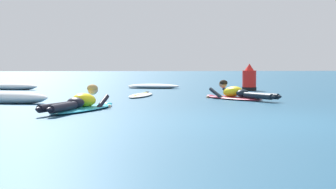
# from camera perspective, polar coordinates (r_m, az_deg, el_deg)

# --- Properties ---
(ground_plane) EXTENTS (120.00, 120.00, 0.00)m
(ground_plane) POSITION_cam_1_polar(r_m,az_deg,el_deg) (17.62, 0.52, 0.49)
(ground_plane) COLOR navy
(surfer_near) EXTENTS (1.54, 2.66, 0.53)m
(surfer_near) POSITION_cam_1_polar(r_m,az_deg,el_deg) (9.77, -9.88, -1.07)
(surfer_near) COLOR #2DB2D1
(surfer_near) RESTS_ON ground
(surfer_far) EXTENTS (1.52, 2.46, 0.54)m
(surfer_far) POSITION_cam_1_polar(r_m,az_deg,el_deg) (12.88, 7.86, 0.04)
(surfer_far) COLOR #E54C66
(surfer_far) RESTS_ON ground
(drifting_surfboard) EXTENTS (1.11, 2.28, 0.16)m
(drifting_surfboard) POSITION_cam_1_polar(r_m,az_deg,el_deg) (14.22, -3.06, -0.05)
(drifting_surfboard) COLOR white
(drifting_surfboard) RESTS_ON ground
(whitewater_front) EXTENTS (2.12, 1.26, 0.28)m
(whitewater_front) POSITION_cam_1_polar(r_m,az_deg,el_deg) (12.08, -17.84, -0.34)
(whitewater_front) COLOR white
(whitewater_front) RESTS_ON ground
(whitewater_mid_left) EXTENTS (2.05, 1.12, 0.24)m
(whitewater_mid_left) POSITION_cam_1_polar(r_m,az_deg,el_deg) (18.71, -17.38, 0.85)
(whitewater_mid_left) COLOR white
(whitewater_mid_left) RESTS_ON ground
(whitewater_mid_right) EXTENTS (2.13, 1.36, 0.18)m
(whitewater_mid_right) POSITION_cam_1_polar(r_m,az_deg,el_deg) (19.00, -1.65, 0.94)
(whitewater_mid_right) COLOR white
(whitewater_mid_right) RESTS_ON ground
(channel_marker_buoy) EXTENTS (0.50, 0.50, 0.93)m
(channel_marker_buoy) POSITION_cam_1_polar(r_m,az_deg,el_deg) (17.64, 9.21, 1.64)
(channel_marker_buoy) COLOR red
(channel_marker_buoy) RESTS_ON ground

